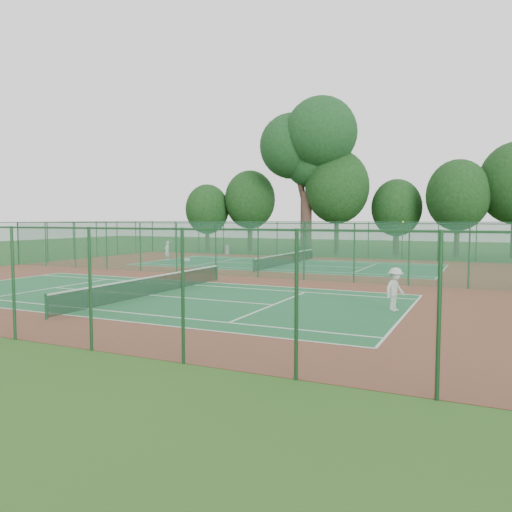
# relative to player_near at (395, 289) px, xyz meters

# --- Properties ---
(ground) EXTENTS (120.00, 120.00, 0.00)m
(ground) POSITION_rel_player_near_xyz_m (-11.38, 8.24, -0.90)
(ground) COLOR #244A17
(ground) RESTS_ON ground
(red_pad) EXTENTS (40.00, 36.00, 0.01)m
(red_pad) POSITION_rel_player_near_xyz_m (-11.38, 8.24, -0.89)
(red_pad) COLOR maroon
(red_pad) RESTS_ON ground
(court_near) EXTENTS (23.77, 10.97, 0.01)m
(court_near) POSITION_rel_player_near_xyz_m (-11.38, -0.76, -0.88)
(court_near) COLOR #1C5831
(court_near) RESTS_ON red_pad
(court_far) EXTENTS (23.77, 10.97, 0.01)m
(court_far) POSITION_rel_player_near_xyz_m (-11.38, 17.24, -0.88)
(court_far) COLOR #1E5F3A
(court_far) RESTS_ON red_pad
(fence_north) EXTENTS (40.00, 0.09, 3.50)m
(fence_north) POSITION_rel_player_near_xyz_m (-11.38, 26.24, 0.87)
(fence_north) COLOR #1C5537
(fence_north) RESTS_ON ground
(fence_west) EXTENTS (0.09, 36.00, 3.50)m
(fence_west) POSITION_rel_player_near_xyz_m (-31.38, 8.24, 0.87)
(fence_west) COLOR #18482A
(fence_west) RESTS_ON ground
(fence_divider) EXTENTS (40.00, 0.09, 3.50)m
(fence_divider) POSITION_rel_player_near_xyz_m (-11.38, 8.24, 0.87)
(fence_divider) COLOR #18482C
(fence_divider) RESTS_ON ground
(tennis_net_near) EXTENTS (0.10, 12.90, 0.97)m
(tennis_net_near) POSITION_rel_player_near_xyz_m (-11.38, -0.76, -0.35)
(tennis_net_near) COLOR #153A24
(tennis_net_near) RESTS_ON ground
(tennis_net_far) EXTENTS (0.10, 12.90, 0.97)m
(tennis_net_far) POSITION_rel_player_near_xyz_m (-11.38, 17.24, -0.35)
(tennis_net_far) COLOR #163C20
(tennis_net_far) RESTS_ON ground
(player_near) EXTENTS (1.05, 1.30, 1.75)m
(player_near) POSITION_rel_player_near_xyz_m (0.00, 0.00, 0.00)
(player_near) COLOR silver
(player_near) RESTS_ON court_near
(player_far) EXTENTS (0.47, 0.66, 1.71)m
(player_far) POSITION_rel_player_near_xyz_m (-22.77, 16.76, -0.02)
(player_far) COLOR silver
(player_far) RESTS_ON court_far
(trash_bin) EXTENTS (0.60, 0.60, 1.03)m
(trash_bin) POSITION_rel_player_near_xyz_m (-21.42, 25.61, -0.37)
(trash_bin) COLOR gray
(trash_bin) RESTS_ON red_pad
(bench) EXTENTS (1.74, 0.68, 1.05)m
(bench) POSITION_rel_player_near_xyz_m (-12.92, 25.35, -0.35)
(bench) COLOR #113316
(bench) RESTS_ON red_pad
(kit_bag) EXTENTS (0.71, 0.31, 0.26)m
(kit_bag) POSITION_rel_player_near_xyz_m (-20.88, 16.93, -0.76)
(kit_bag) COLOR silver
(kit_bag) RESTS_ON red_pad
(stray_ball_a) EXTENTS (0.07, 0.07, 0.07)m
(stray_ball_a) POSITION_rel_player_near_xyz_m (-10.05, 7.58, -0.85)
(stray_ball_a) COLOR gold
(stray_ball_a) RESTS_ON red_pad
(stray_ball_b) EXTENTS (0.07, 0.07, 0.07)m
(stray_ball_b) POSITION_rel_player_near_xyz_m (-6.88, 7.52, -0.85)
(stray_ball_b) COLOR #B3C32D
(stray_ball_b) RESTS_ON red_pad
(stray_ball_c) EXTENTS (0.07, 0.07, 0.07)m
(stray_ball_c) POSITION_rel_player_near_xyz_m (-14.03, 7.29, -0.85)
(stray_ball_c) COLOR #A7C42D
(stray_ball_c) RESTS_ON red_pad
(big_tree) EXTENTS (10.74, 7.86, 16.50)m
(big_tree) POSITION_rel_player_near_xyz_m (-14.34, 30.86, 10.79)
(big_tree) COLOR #37251E
(big_tree) RESTS_ON ground
(evergreen_row) EXTENTS (39.00, 5.00, 12.00)m
(evergreen_row) POSITION_rel_player_near_xyz_m (-10.88, 32.49, -0.90)
(evergreen_row) COLOR black
(evergreen_row) RESTS_ON ground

